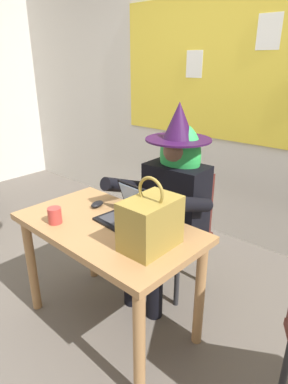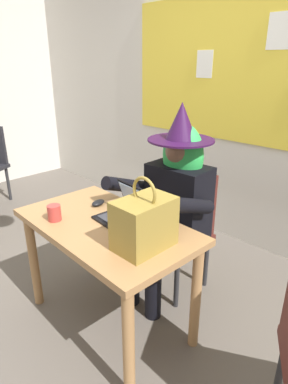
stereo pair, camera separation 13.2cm
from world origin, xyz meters
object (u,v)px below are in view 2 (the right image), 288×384
computer_mouse (98,203)px  handbag (144,223)px  person_costumed (173,194)px  laptop (125,212)px  coffee_mug (54,213)px  desk_main (106,240)px  chair_at_desk (183,224)px

computer_mouse → handbag: size_ratio=0.28×
person_costumed → laptop: person_costumed is taller
person_costumed → computer_mouse: size_ratio=13.24×
computer_mouse → coffee_mug: bearing=-102.9°
handbag → coffee_mug: (-0.59, -0.17, -0.09)m
desk_main → person_costumed: person_costumed is taller
laptop → computer_mouse: (-0.27, 0.01, -0.03)m
chair_at_desk → coffee_mug: size_ratio=9.37×
handbag → computer_mouse: bearing=165.5°
desk_main → computer_mouse: bearing=151.4°
chair_at_desk → computer_mouse: bearing=-26.6°
laptop → handbag: (0.31, -0.14, 0.09)m
desk_main → laptop: size_ratio=3.82×
chair_at_desk → person_costumed: size_ratio=0.65×
laptop → computer_mouse: bearing=-176.9°
person_costumed → laptop: 0.43m
desk_main → chair_at_desk: chair_at_desk is taller
desk_main → chair_at_desk: size_ratio=1.27×
chair_at_desk → laptop: bearing=-0.0°
laptop → handbag: handbag is taller
computer_mouse → laptop: bearing=-13.5°
computer_mouse → handbag: (0.58, -0.15, 0.12)m
handbag → desk_main: bearing=176.2°
desk_main → laptop: 0.21m
chair_at_desk → coffee_mug: (-0.29, -0.87, 0.28)m
chair_at_desk → laptop: (-0.00, -0.56, 0.28)m
person_costumed → handbag: size_ratio=3.64×
person_costumed → desk_main: bearing=-7.8°
desk_main → person_costumed: 0.58m
person_costumed → chair_at_desk: bearing=178.3°
handbag → coffee_mug: handbag is taller
laptop → computer_mouse: laptop is taller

